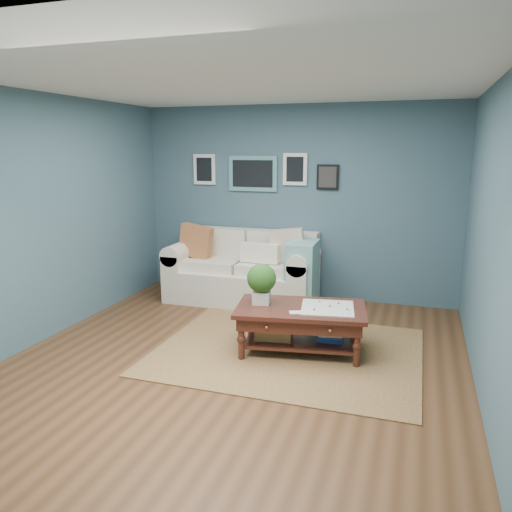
% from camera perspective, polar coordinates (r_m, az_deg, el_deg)
% --- Properties ---
extents(room_shell, '(5.00, 5.02, 2.70)m').
position_cam_1_polar(room_shell, '(4.78, -2.54, 3.21)').
color(room_shell, brown).
rests_on(room_shell, ground).
extents(area_rug, '(2.71, 2.17, 0.01)m').
position_cam_1_polar(area_rug, '(5.39, 3.65, -10.77)').
color(area_rug, brown).
rests_on(area_rug, ground).
extents(loveseat, '(2.10, 0.95, 1.08)m').
position_cam_1_polar(loveseat, '(6.96, -0.81, -1.64)').
color(loveseat, white).
rests_on(loveseat, ground).
extents(coffee_table, '(1.43, 0.98, 0.93)m').
position_cam_1_polar(coffee_table, '(5.26, 4.35, -6.63)').
color(coffee_table, '#381811').
rests_on(coffee_table, ground).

